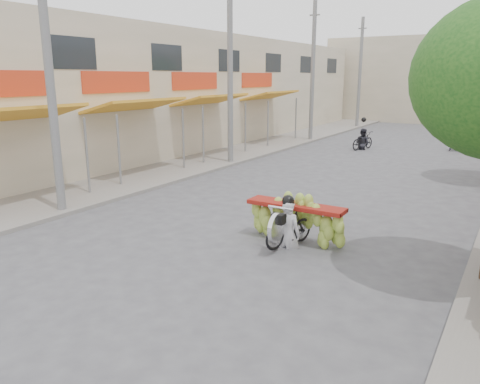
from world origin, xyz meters
The scene contains 12 objects.
ground centered at (0.00, 0.00, 0.00)m, with size 120.00×120.00×0.00m, color #545358.
sidewalk_left centered at (-7.00, 15.00, 0.06)m, with size 4.00×60.00×0.12m, color gray.
shophouse_row_left centered at (-11.98, 13.98, 3.00)m, with size 9.77×40.00×6.00m.
far_building centered at (0.00, 38.00, 3.50)m, with size 20.00×6.00×7.00m, color beige.
utility_pole_near centered at (-5.40, 3.00, 4.03)m, with size 0.60×0.24×8.00m.
utility_pole_mid centered at (-5.40, 12.00, 4.03)m, with size 0.60×0.24×8.00m.
utility_pole_far centered at (-5.40, 21.00, 4.03)m, with size 0.60×0.24×8.00m.
utility_pole_back centered at (-5.40, 30.00, 4.03)m, with size 0.60×0.24×8.00m.
banana_motorbike centered at (1.31, 4.12, 0.70)m, with size 2.34×1.76×2.05m.
bg_motorbike_a centered at (-1.69, 19.31, 0.74)m, with size 1.05×1.78×1.95m.
bg_motorbike_b centered at (2.83, 21.36, 0.86)m, with size 1.19×1.65×1.95m.
bg_motorbike_c centered at (1.39, 27.12, 0.81)m, with size 1.09×1.63×1.95m.
Camera 1 is at (5.66, -5.35, 3.83)m, focal length 35.00 mm.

